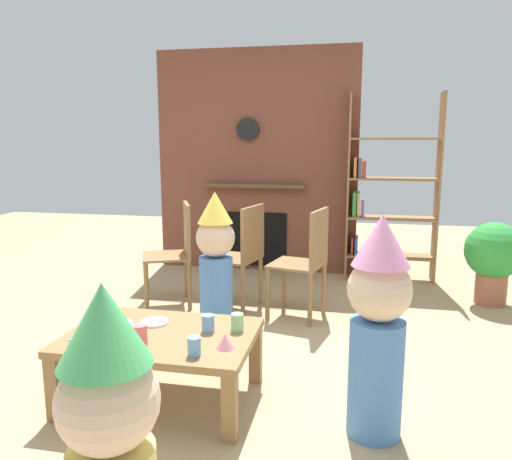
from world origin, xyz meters
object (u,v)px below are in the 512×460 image
(coffee_table, at_px, (162,343))
(birthday_cake_slice, at_px, (225,341))
(paper_cup_far_left, at_px, (140,335))
(paper_cup_near_right, at_px, (208,323))
(paper_plate_rear, at_px, (154,322))
(child_with_cone_hat, at_px, (111,451))
(child_in_pink, at_px, (378,322))
(paper_cup_near_left, at_px, (237,322))
(bookshelf, at_px, (386,194))
(paper_plate_front, at_px, (115,324))
(dining_chair_left, at_px, (177,248))
(potted_plant_tall, at_px, (494,256))
(paper_cup_center, at_px, (194,346))
(child_by_the_chairs, at_px, (216,258))
(dining_chair_middle, at_px, (243,251))
(dining_chair_right, at_px, (308,257))

(coffee_table, xyz_separation_m, birthday_cake_slice, (0.40, -0.12, 0.10))
(paper_cup_far_left, bearing_deg, paper_cup_near_right, 40.59)
(paper_plate_rear, bearing_deg, child_with_cone_hat, -71.65)
(coffee_table, height_order, child_in_pink, child_in_pink)
(paper_plate_rear, bearing_deg, paper_cup_near_left, -1.94)
(child_in_pink, bearing_deg, child_with_cone_hat, 60.67)
(bookshelf, relative_size, paper_plate_front, 9.83)
(birthday_cake_slice, relative_size, dining_chair_left, 0.11)
(paper_plate_rear, bearing_deg, potted_plant_tall, 40.66)
(paper_cup_near_right, bearing_deg, paper_cup_center, -85.62)
(paper_cup_far_left, bearing_deg, child_by_the_chairs, 87.85)
(paper_cup_near_right, height_order, dining_chair_left, dining_chair_left)
(bookshelf, distance_m, dining_chair_middle, 1.76)
(dining_chair_left, bearing_deg, paper_cup_near_right, 92.59)
(child_with_cone_hat, height_order, dining_chair_middle, child_with_cone_hat)
(paper_cup_near_right, relative_size, child_with_cone_hat, 0.09)
(bookshelf, distance_m, child_with_cone_hat, 4.14)
(paper_cup_center, height_order, child_with_cone_hat, child_with_cone_hat)
(paper_plate_rear, bearing_deg, paper_cup_far_left, -80.47)
(coffee_table, distance_m, paper_plate_front, 0.31)
(paper_plate_rear, bearing_deg, dining_chair_left, 105.38)
(child_in_pink, relative_size, dining_chair_left, 1.22)
(bookshelf, xyz_separation_m, birthday_cake_slice, (-0.93, -2.90, -0.46))
(paper_cup_near_left, relative_size, paper_plate_rear, 0.61)
(paper_cup_far_left, xyz_separation_m, dining_chair_right, (0.70, 1.63, 0.07))
(child_with_cone_hat, bearing_deg, paper_plate_rear, 2.17)
(paper_plate_front, xyz_separation_m, dining_chair_middle, (0.40, 1.50, 0.11))
(coffee_table, relative_size, paper_cup_far_left, 9.36)
(paper_cup_far_left, relative_size, birthday_cake_slice, 1.09)
(paper_plate_front, distance_m, child_in_pink, 1.47)
(bookshelf, distance_m, paper_cup_near_left, 2.85)
(child_with_cone_hat, bearing_deg, child_by_the_chairs, -7.42)
(paper_plate_rear, height_order, potted_plant_tall, potted_plant_tall)
(coffee_table, height_order, paper_cup_center, paper_cup_center)
(bookshelf, height_order, child_in_pink, bookshelf)
(paper_cup_center, bearing_deg, paper_plate_rear, 134.65)
(child_by_the_chairs, bearing_deg, birthday_cake_slice, 18.26)
(birthday_cake_slice, distance_m, child_in_pink, 0.77)
(coffee_table, relative_size, paper_cup_center, 10.81)
(paper_cup_near_left, distance_m, dining_chair_left, 1.71)
(dining_chair_middle, bearing_deg, paper_plate_rear, 95.40)
(paper_plate_rear, xyz_separation_m, dining_chair_middle, (0.20, 1.42, 0.11))
(child_by_the_chairs, distance_m, potted_plant_tall, 2.46)
(birthday_cake_slice, bearing_deg, paper_cup_center, -138.63)
(paper_cup_center, bearing_deg, potted_plant_tall, 50.40)
(paper_cup_near_right, distance_m, dining_chair_left, 1.67)
(paper_cup_near_left, xyz_separation_m, child_with_cone_hat, (-0.04, -1.36, 0.12))
(paper_cup_center, distance_m, paper_cup_far_left, 0.32)
(dining_chair_middle, bearing_deg, potted_plant_tall, -151.58)
(child_in_pink, distance_m, child_by_the_chairs, 1.65)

